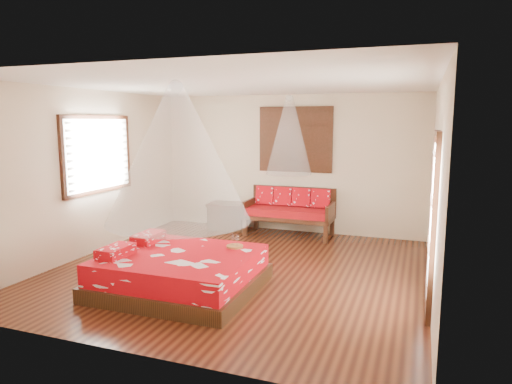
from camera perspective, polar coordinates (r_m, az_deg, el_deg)
room at (r=6.83m, az=-2.14°, el=1.55°), size 5.54×5.54×2.84m
bed at (r=6.36m, az=-9.54°, el=-9.77°), size 2.04×1.84×0.64m
daybed at (r=9.15m, az=4.28°, el=-2.17°), size 1.75×0.78×0.94m
storage_chest at (r=9.72m, az=-3.50°, el=-2.97°), size 0.84×0.64×0.55m
shutter_panel at (r=9.32m, az=4.95°, el=6.56°), size 1.52×0.06×1.32m
window_left at (r=8.37m, az=-19.12°, el=4.48°), size 0.10×1.74×1.34m
glazed_door at (r=5.80m, az=21.18°, el=-3.68°), size 0.08×1.02×2.16m
wine_tray at (r=6.49m, az=-2.66°, el=-6.49°), size 0.24×0.24×0.19m
mosquito_net_main at (r=6.03m, az=-9.78°, el=4.76°), size 1.91×1.91×1.80m
mosquito_net_daybed at (r=8.87m, az=4.16°, el=7.10°), size 0.89×0.89×1.50m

